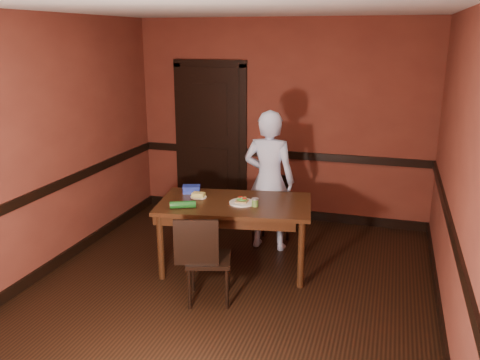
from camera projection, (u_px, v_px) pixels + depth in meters
The scene contains 22 objects.
floor at pixel (230, 289), 5.13m from camera, with size 4.00×4.50×0.01m, color black.
ceiling at pixel (228, 7), 4.38m from camera, with size 4.00×4.50×0.01m, color beige.
wall_back at pixel (281, 122), 6.83m from camera, with size 4.00×0.02×2.70m, color maroon.
wall_front at pixel (97, 254), 2.69m from camera, with size 4.00×0.02×2.70m, color maroon.
wall_left at pixel (48, 146), 5.31m from camera, with size 0.02×4.50×2.70m, color maroon.
wall_right at pixel (459, 176), 4.20m from camera, with size 0.02×4.50×2.70m, color maroon.
dado_back at pixel (280, 154), 6.94m from camera, with size 4.00×0.03×0.10m, color black.
dado_left at pixel (53, 187), 5.43m from camera, with size 0.03×4.50×0.10m, color black.
dado_right at pixel (451, 226), 4.32m from camera, with size 0.03×4.50×0.10m, color black.
baseboard_back at pixel (279, 212), 7.17m from camera, with size 4.00×0.03×0.12m, color black.
baseboard_left at pixel (61, 259), 5.66m from camera, with size 0.03×4.50×0.12m, color black.
baseboard_right at pixel (440, 314), 4.55m from camera, with size 0.03×4.50×0.12m, color black.
door at pixel (211, 137), 7.14m from camera, with size 1.05×0.07×2.20m.
dining_table at pixel (235, 235), 5.51m from camera, with size 1.61×0.90×0.75m, color black.
chair_far at pixel (271, 211), 6.16m from camera, with size 0.39×0.39×0.83m, color black, non-canonical shape.
chair_near at pixel (209, 258), 4.81m from camera, with size 0.41×0.41×0.88m, color black, non-canonical shape.
person at pixel (269, 181), 5.93m from camera, with size 0.61×0.40×1.66m, color silver.
sandwich_plate at pixel (242, 202), 5.36m from camera, with size 0.27×0.27×0.07m.
sauce_jar at pixel (255, 202), 5.27m from camera, with size 0.07×0.07×0.09m.
cheese_saucer at pixel (199, 196), 5.56m from camera, with size 0.18×0.18×0.06m.
food_tub at pixel (191, 189), 5.72m from camera, with size 0.23×0.19×0.08m.
wrapped_veg at pixel (183, 205), 5.22m from camera, with size 0.07×0.07×0.27m, color #145118.
Camera 1 is at (1.44, -4.40, 2.47)m, focal length 38.00 mm.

